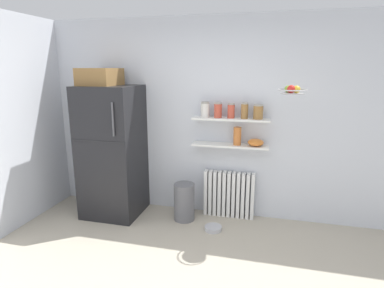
{
  "coord_description": "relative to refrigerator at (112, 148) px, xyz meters",
  "views": [
    {
      "loc": [
        0.81,
        -2.06,
        1.95
      ],
      "look_at": [
        -0.12,
        1.6,
        1.05
      ],
      "focal_mm": 29.77,
      "sensor_mm": 36.0,
      "label": 1
    }
  ],
  "objects": [
    {
      "name": "ground_plane",
      "position": [
        1.24,
        -1.15,
        -0.92
      ],
      "size": [
        7.04,
        7.04,
        0.0
      ],
      "primitive_type": "plane",
      "color": "#B2A893"
    },
    {
      "name": "back_wall",
      "position": [
        1.24,
        0.4,
        0.38
      ],
      "size": [
        7.04,
        0.1,
        2.6
      ],
      "primitive_type": "cube",
      "color": "silver",
      "rests_on": "ground_plane"
    },
    {
      "name": "refrigerator",
      "position": [
        0.0,
        0.0,
        0.0
      ],
      "size": [
        0.73,
        0.73,
        1.95
      ],
      "color": "black",
      "rests_on": "ground_plane"
    },
    {
      "name": "radiator",
      "position": [
        1.55,
        0.27,
        -0.61
      ],
      "size": [
        0.67,
        0.12,
        0.62
      ],
      "color": "white",
      "rests_on": "ground_plane"
    },
    {
      "name": "wall_shelf_lower",
      "position": [
        1.55,
        0.24,
        0.07
      ],
      "size": [
        0.97,
        0.22,
        0.02
      ],
      "primitive_type": "cube",
      "color": "white"
    },
    {
      "name": "wall_shelf_upper",
      "position": [
        1.55,
        0.24,
        0.41
      ],
      "size": [
        0.97,
        0.22,
        0.02
      ],
      "primitive_type": "cube",
      "color": "white"
    },
    {
      "name": "storage_jar_0",
      "position": [
        1.21,
        0.24,
        0.52
      ],
      "size": [
        0.11,
        0.11,
        0.2
      ],
      "color": "silver",
      "rests_on": "wall_shelf_upper"
    },
    {
      "name": "storage_jar_1",
      "position": [
        1.38,
        0.24,
        0.52
      ],
      "size": [
        0.1,
        0.1,
        0.19
      ],
      "color": "#C64C38",
      "rests_on": "wall_shelf_upper"
    },
    {
      "name": "storage_jar_2",
      "position": [
        1.55,
        0.24,
        0.52
      ],
      "size": [
        0.09,
        0.09,
        0.19
      ],
      "color": "#C64C38",
      "rests_on": "wall_shelf_upper"
    },
    {
      "name": "storage_jar_3",
      "position": [
        1.71,
        0.24,
        0.52
      ],
      "size": [
        0.09,
        0.09,
        0.2
      ],
      "color": "olive",
      "rests_on": "wall_shelf_upper"
    },
    {
      "name": "storage_jar_4",
      "position": [
        1.88,
        0.24,
        0.51
      ],
      "size": [
        0.12,
        0.12,
        0.18
      ],
      "color": "olive",
      "rests_on": "wall_shelf_upper"
    },
    {
      "name": "vase",
      "position": [
        1.63,
        0.24,
        0.2
      ],
      "size": [
        0.1,
        0.1,
        0.23
      ],
      "primitive_type": "cylinder",
      "color": "#CC7033",
      "rests_on": "wall_shelf_lower"
    },
    {
      "name": "shelf_bowl",
      "position": [
        1.86,
        0.24,
        0.13
      ],
      "size": [
        0.2,
        0.2,
        0.09
      ],
      "primitive_type": "ellipsoid",
      "color": "orange",
      "rests_on": "wall_shelf_lower"
    },
    {
      "name": "trash_bin",
      "position": [
        0.99,
        0.02,
        -0.67
      ],
      "size": [
        0.27,
        0.27,
        0.49
      ],
      "primitive_type": "cylinder",
      "color": "slate",
      "rests_on": "ground_plane"
    },
    {
      "name": "pet_food_bowl",
      "position": [
        1.42,
        -0.18,
        -0.89
      ],
      "size": [
        0.21,
        0.21,
        0.05
      ],
      "primitive_type": "cylinder",
      "color": "#B7B7BC",
      "rests_on": "ground_plane"
    },
    {
      "name": "hanging_fruit_basket",
      "position": [
        2.24,
        -0.08,
        0.8
      ],
      "size": [
        0.31,
        0.31,
        0.1
      ],
      "color": "#B2B2B7"
    }
  ]
}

